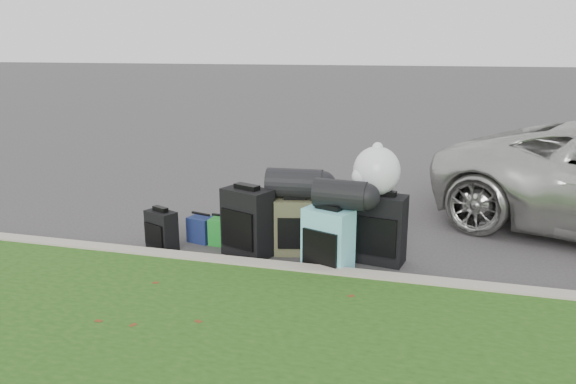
% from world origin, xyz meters
% --- Properties ---
extents(ground, '(120.00, 120.00, 0.00)m').
position_xyz_m(ground, '(0.00, 0.00, 0.00)').
color(ground, '#383535').
rests_on(ground, ground).
extents(curb, '(120.00, 0.18, 0.15)m').
position_xyz_m(curb, '(0.00, -1.00, 0.07)').
color(curb, '#9E937F').
rests_on(curb, ground).
extents(suitcase_small_black, '(0.40, 0.32, 0.44)m').
position_xyz_m(suitcase_small_black, '(-1.34, -0.56, 0.22)').
color(suitcase_small_black, black).
rests_on(suitcase_small_black, ground).
extents(suitcase_large_black_left, '(0.58, 0.47, 0.73)m').
position_xyz_m(suitcase_large_black_left, '(-0.37, -0.47, 0.37)').
color(suitcase_large_black_left, black).
rests_on(suitcase_large_black_left, ground).
extents(suitcase_olive, '(0.50, 0.37, 0.61)m').
position_xyz_m(suitcase_olive, '(0.11, -0.29, 0.30)').
color(suitcase_olive, '#3D3E28').
rests_on(suitcase_olive, ground).
extents(suitcase_teal, '(0.53, 0.42, 0.66)m').
position_xyz_m(suitcase_teal, '(0.56, -0.75, 0.33)').
color(suitcase_teal, '#56A1A9').
rests_on(suitcase_teal, ground).
extents(suitcase_large_black_right, '(0.52, 0.37, 0.72)m').
position_xyz_m(suitcase_large_black_right, '(1.04, -0.31, 0.36)').
color(suitcase_large_black_right, black).
rests_on(suitcase_large_black_right, ground).
extents(tote_green, '(0.28, 0.23, 0.30)m').
position_xyz_m(tote_green, '(-0.75, -0.23, 0.15)').
color(tote_green, '#1D8227').
rests_on(tote_green, ground).
extents(tote_navy, '(0.32, 0.28, 0.29)m').
position_xyz_m(tote_navy, '(-1.02, -0.20, 0.15)').
color(tote_navy, navy).
rests_on(tote_navy, ground).
extents(duffel_left, '(0.62, 0.37, 0.32)m').
position_xyz_m(duffel_left, '(0.09, -0.24, 0.77)').
color(duffel_left, black).
rests_on(duffel_left, suitcase_olive).
extents(duffel_right, '(0.53, 0.33, 0.28)m').
position_xyz_m(duffel_right, '(0.67, -0.69, 0.81)').
color(duffel_right, black).
rests_on(duffel_right, suitcase_teal).
extents(trash_bag, '(0.48, 0.48, 0.48)m').
position_xyz_m(trash_bag, '(0.96, -0.27, 0.96)').
color(trash_bag, silver).
rests_on(trash_bag, suitcase_large_black_right).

